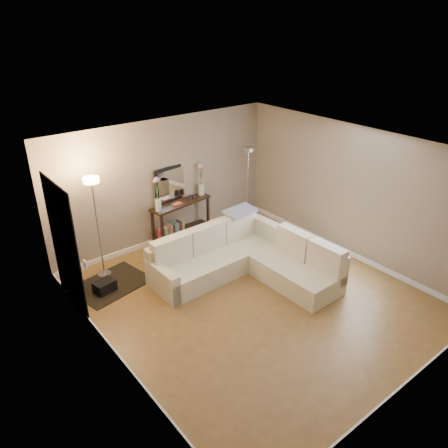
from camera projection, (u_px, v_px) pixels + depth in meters
floor at (253, 297)px, 7.52m from camera, size 5.00×5.50×0.01m
ceiling at (258, 151)px, 6.37m from camera, size 5.00×5.50×0.01m
wall_back at (164, 182)px, 8.88m from camera, size 5.00×0.02×2.60m
wall_front at (417, 316)px, 5.00m from camera, size 5.00×0.02×2.60m
wall_left at (108, 286)px, 5.54m from camera, size 0.02×5.50×2.60m
wall_right at (353, 193)px, 8.34m from camera, size 0.02×5.50×2.60m
baseboard_back at (168, 237)px, 9.42m from camera, size 5.00×0.03×0.10m
baseboard_front at (396, 393)px, 5.57m from camera, size 5.00×0.03×0.10m
baseboard_left at (121, 359)px, 6.11m from camera, size 0.03×5.50×0.10m
baseboard_right at (344, 250)px, 8.88m from camera, size 0.03×5.50×0.10m
doorway at (65, 247)px, 6.84m from camera, size 0.02×1.20×2.20m
switch_plate at (85, 264)px, 6.20m from camera, size 0.02×0.08×0.12m
sectional_sofa at (243, 258)px, 8.05m from camera, size 2.60×2.46×0.90m
throw_blanket at (240, 211)px, 8.47m from camera, size 0.67×0.42×0.09m
console_table at (178, 219)px, 9.19m from camera, size 1.42×0.55×0.85m
leaning_mirror at (174, 183)px, 9.03m from camera, size 0.98×0.17×0.77m
table_decor at (182, 202)px, 9.05m from camera, size 0.59×0.15×0.14m
flower_vase_left at (158, 197)px, 8.58m from camera, size 0.17×0.14×0.73m
flower_vase_right at (201, 182)px, 9.33m from camera, size 0.17×0.14×0.73m
floor_lamp_lit at (95, 208)px, 7.56m from camera, size 0.32×0.32×1.92m
floor_lamp_unlit at (248, 170)px, 9.63m from camera, size 0.32×0.32×1.79m
charcoal_rug at (112, 284)px, 7.87m from camera, size 1.40×1.15×0.02m
black_bag at (105, 287)px, 7.63m from camera, size 0.39×0.31×0.23m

